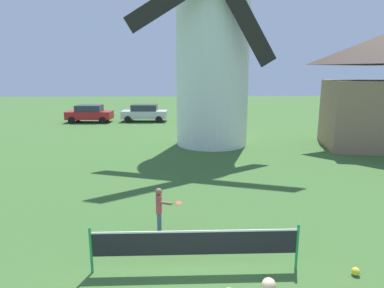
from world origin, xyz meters
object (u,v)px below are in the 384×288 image
object	(u,v)px
tennis_net	(195,243)
parked_car_red	(89,113)
parked_car_silver	(144,113)
chapel	(383,93)
player_far	(160,207)
parked_car_cream	(204,113)
windmill	(213,36)
stray_ball	(356,271)

from	to	relation	value
tennis_net	parked_car_red	xyz separation A→B (m)	(-8.59, 23.75, 0.13)
parked_car_silver	chapel	world-z (taller)	chapel
player_far	parked_car_cream	bearing A→B (deg)	82.64
parked_car_red	chapel	size ratio (longest dim) A/B	0.54
windmill	parked_car_cream	distance (m)	11.64
parked_car_silver	chapel	distance (m)	19.30
player_far	parked_car_red	size ratio (longest dim) A/B	0.31
stray_ball	parked_car_cream	distance (m)	24.29
player_far	chapel	bearing A→B (deg)	39.92
parked_car_silver	parked_car_cream	xyz separation A→B (m)	(5.55, -0.15, 0.00)
parked_car_red	parked_car_silver	size ratio (longest dim) A/B	0.99
tennis_net	parked_car_red	size ratio (longest dim) A/B	1.14
tennis_net	windmill	bearing A→B (deg)	83.12
tennis_net	parked_car_silver	world-z (taller)	parked_car_silver
player_far	stray_ball	bearing A→B (deg)	-26.84
tennis_net	chapel	world-z (taller)	chapel
tennis_net	stray_ball	xyz separation A→B (m)	(3.58, -0.31, -0.59)
parked_car_red	chapel	xyz separation A→B (m)	(20.10, -11.39, 2.47)
player_far	parked_car_silver	world-z (taller)	parked_car_silver
windmill	parked_car_red	size ratio (longest dim) A/B	3.49
tennis_net	chapel	distance (m)	17.09
stray_ball	chapel	bearing A→B (deg)	57.92
parked_car_silver	parked_car_cream	bearing A→B (deg)	-1.59
player_far	stray_ball	distance (m)	5.07
parked_car_silver	tennis_net	bearing A→B (deg)	-81.44
parked_car_red	parked_car_cream	world-z (taller)	same
tennis_net	parked_car_cream	bearing A→B (deg)	85.39
parked_car_silver	parked_car_cream	world-z (taller)	same
stray_ball	parked_car_red	world-z (taller)	parked_car_red
chapel	parked_car_cream	bearing A→B (deg)	129.68
parked_car_red	parked_car_silver	xyz separation A→B (m)	(4.97, 0.32, 0.00)
tennis_net	player_far	distance (m)	2.16
stray_ball	parked_car_red	xyz separation A→B (m)	(-12.16, 24.05, 0.72)
parked_car_cream	chapel	distance (m)	15.22
parked_car_red	player_far	bearing A→B (deg)	-70.58
stray_ball	tennis_net	bearing A→B (deg)	175.08
windmill	stray_ball	bearing A→B (deg)	-82.30
tennis_net	parked_car_red	world-z (taller)	parked_car_red
tennis_net	parked_car_red	bearing A→B (deg)	109.88
parked_car_red	chapel	distance (m)	23.24
parked_car_cream	windmill	bearing A→B (deg)	-91.48
chapel	parked_car_red	bearing A→B (deg)	150.47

